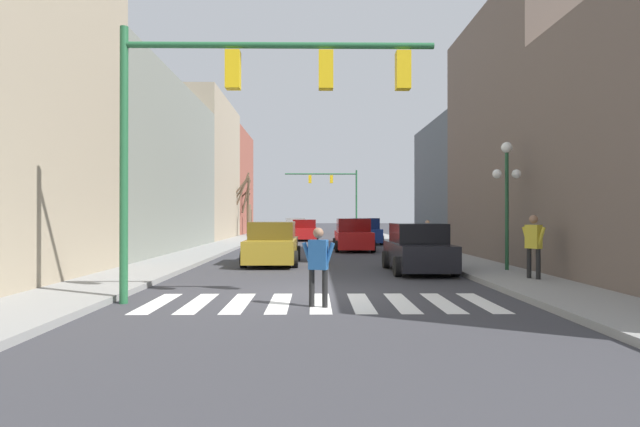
{
  "coord_description": "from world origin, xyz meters",
  "views": [
    {
      "loc": [
        -0.14,
        -12.33,
        1.93
      ],
      "look_at": [
        0.33,
        26.13,
        2.11
      ],
      "focal_mm": 28.0,
      "sensor_mm": 36.0,
      "label": 1
    }
  ],
  "objects_px": {
    "traffic_signal_near": "(241,98)",
    "street_tree_left_mid": "(248,213)",
    "car_parked_left_near": "(305,231)",
    "pedestrian_on_left_sidewalk": "(427,234)",
    "street_tree_right_far": "(246,207)",
    "street_lamp_right_corner": "(507,179)",
    "pedestrian_waiting_at_curb": "(534,241)",
    "car_parked_right_mid": "(418,249)",
    "car_parked_right_far": "(365,232)",
    "car_parked_left_mid": "(353,236)",
    "traffic_signal_far": "(336,187)",
    "pedestrian_near_right_corner": "(318,260)",
    "car_driving_toward_lane": "(273,244)",
    "car_driving_away_lane": "(296,228)"
  },
  "relations": [
    {
      "from": "traffic_signal_near",
      "to": "street_tree_left_mid",
      "type": "bearing_deg",
      "value": 97.37
    },
    {
      "from": "car_parked_left_near",
      "to": "pedestrian_on_left_sidewalk",
      "type": "distance_m",
      "value": 16.73
    },
    {
      "from": "traffic_signal_near",
      "to": "street_tree_right_far",
      "type": "relative_size",
      "value": 1.24
    },
    {
      "from": "street_lamp_right_corner",
      "to": "car_parked_left_near",
      "type": "xyz_separation_m",
      "value": [
        -7.1,
        22.85,
        -2.37
      ]
    },
    {
      "from": "traffic_signal_near",
      "to": "pedestrian_waiting_at_curb",
      "type": "bearing_deg",
      "value": 21.16
    },
    {
      "from": "car_parked_right_mid",
      "to": "car_parked_right_far",
      "type": "xyz_separation_m",
      "value": [
        -0.07,
        17.25,
        0.05
      ]
    },
    {
      "from": "car_parked_left_mid",
      "to": "street_tree_left_mid",
      "type": "xyz_separation_m",
      "value": [
        -8.43,
        19.37,
        1.41
      ]
    },
    {
      "from": "traffic_signal_near",
      "to": "pedestrian_on_left_sidewalk",
      "type": "height_order",
      "value": "traffic_signal_near"
    },
    {
      "from": "car_parked_right_mid",
      "to": "car_parked_left_near",
      "type": "height_order",
      "value": "car_parked_right_mid"
    },
    {
      "from": "street_lamp_right_corner",
      "to": "car_parked_right_far",
      "type": "xyz_separation_m",
      "value": [
        -2.86,
        17.96,
        -2.32
      ]
    },
    {
      "from": "traffic_signal_near",
      "to": "traffic_signal_far",
      "type": "bearing_deg",
      "value": 84.59
    },
    {
      "from": "car_parked_right_far",
      "to": "pedestrian_waiting_at_curb",
      "type": "distance_m",
      "value": 20.45
    },
    {
      "from": "car_parked_right_mid",
      "to": "pedestrian_near_right_corner",
      "type": "xyz_separation_m",
      "value": [
        -3.48,
        -6.53,
        0.22
      ]
    },
    {
      "from": "car_parked_left_mid",
      "to": "pedestrian_waiting_at_curb",
      "type": "xyz_separation_m",
      "value": [
        4.06,
        -13.61,
        0.39
      ]
    },
    {
      "from": "car_driving_toward_lane",
      "to": "car_parked_left_near",
      "type": "xyz_separation_m",
      "value": [
        0.92,
        19.17,
        -0.02
      ]
    },
    {
      "from": "car_parked_left_mid",
      "to": "car_parked_left_near",
      "type": "bearing_deg",
      "value": 14.15
    },
    {
      "from": "car_driving_away_lane",
      "to": "car_parked_right_far",
      "type": "relative_size",
      "value": 0.92
    },
    {
      "from": "pedestrian_near_right_corner",
      "to": "pedestrian_waiting_at_curb",
      "type": "relative_size",
      "value": 0.93
    },
    {
      "from": "traffic_signal_near",
      "to": "street_tree_right_far",
      "type": "bearing_deg",
      "value": 97.56
    },
    {
      "from": "traffic_signal_near",
      "to": "street_tree_left_mid",
      "type": "height_order",
      "value": "traffic_signal_near"
    },
    {
      "from": "street_lamp_right_corner",
      "to": "car_driving_toward_lane",
      "type": "distance_m",
      "value": 9.13
    },
    {
      "from": "street_lamp_right_corner",
      "to": "pedestrian_near_right_corner",
      "type": "distance_m",
      "value": 8.82
    },
    {
      "from": "car_parked_right_mid",
      "to": "car_driving_away_lane",
      "type": "relative_size",
      "value": 0.99
    },
    {
      "from": "pedestrian_waiting_at_curb",
      "to": "street_lamp_right_corner",
      "type": "bearing_deg",
      "value": 149.79
    },
    {
      "from": "car_driving_away_lane",
      "to": "car_parked_right_mid",
      "type": "bearing_deg",
      "value": 10.19
    },
    {
      "from": "car_parked_right_mid",
      "to": "street_tree_left_mid",
      "type": "bearing_deg",
      "value": 18.17
    },
    {
      "from": "car_parked_right_far",
      "to": "car_driving_toward_lane",
      "type": "distance_m",
      "value": 15.19
    },
    {
      "from": "car_driving_away_lane",
      "to": "car_driving_toward_lane",
      "type": "relative_size",
      "value": 0.87
    },
    {
      "from": "pedestrian_waiting_at_curb",
      "to": "pedestrian_on_left_sidewalk",
      "type": "bearing_deg",
      "value": 158.12
    },
    {
      "from": "car_parked_left_near",
      "to": "street_tree_left_mid",
      "type": "relative_size",
      "value": 0.84
    },
    {
      "from": "car_driving_away_lane",
      "to": "street_tree_left_mid",
      "type": "distance_m",
      "value": 4.85
    },
    {
      "from": "car_parked_left_mid",
      "to": "pedestrian_near_right_corner",
      "type": "distance_m",
      "value": 17.25
    },
    {
      "from": "pedestrian_on_left_sidewalk",
      "to": "car_driving_away_lane",
      "type": "bearing_deg",
      "value": 86.05
    },
    {
      "from": "traffic_signal_far",
      "to": "pedestrian_on_left_sidewalk",
      "type": "relative_size",
      "value": 4.82
    },
    {
      "from": "pedestrian_waiting_at_curb",
      "to": "street_tree_left_mid",
      "type": "height_order",
      "value": "street_tree_left_mid"
    },
    {
      "from": "car_driving_away_lane",
      "to": "car_parked_left_near",
      "type": "relative_size",
      "value": 0.97
    },
    {
      "from": "pedestrian_near_right_corner",
      "to": "traffic_signal_far",
      "type": "bearing_deg",
      "value": 103.1
    },
    {
      "from": "car_parked_right_mid",
      "to": "car_driving_away_lane",
      "type": "bearing_deg",
      "value": 10.19
    },
    {
      "from": "pedestrian_near_right_corner",
      "to": "street_lamp_right_corner",
      "type": "bearing_deg",
      "value": 59.0
    },
    {
      "from": "car_parked_left_mid",
      "to": "street_tree_right_far",
      "type": "bearing_deg",
      "value": 26.69
    },
    {
      "from": "car_parked_right_far",
      "to": "street_tree_right_far",
      "type": "relative_size",
      "value": 0.82
    },
    {
      "from": "pedestrian_waiting_at_curb",
      "to": "street_tree_right_far",
      "type": "xyz_separation_m",
      "value": [
        -12.19,
        29.78,
        1.46
      ]
    },
    {
      "from": "car_parked_right_mid",
      "to": "pedestrian_on_left_sidewalk",
      "type": "distance_m",
      "value": 6.84
    },
    {
      "from": "traffic_signal_near",
      "to": "street_lamp_right_corner",
      "type": "height_order",
      "value": "traffic_signal_near"
    },
    {
      "from": "car_driving_toward_lane",
      "to": "pedestrian_near_right_corner",
      "type": "height_order",
      "value": "car_driving_toward_lane"
    },
    {
      "from": "traffic_signal_near",
      "to": "car_driving_away_lane",
      "type": "bearing_deg",
      "value": 90.13
    },
    {
      "from": "car_parked_left_near",
      "to": "traffic_signal_near",
      "type": "bearing_deg",
      "value": -1.76
    },
    {
      "from": "traffic_signal_far",
      "to": "car_driving_toward_lane",
      "type": "relative_size",
      "value": 1.57
    },
    {
      "from": "traffic_signal_near",
      "to": "car_driving_toward_lane",
      "type": "relative_size",
      "value": 1.43
    },
    {
      "from": "pedestrian_near_right_corner",
      "to": "car_parked_left_mid",
      "type": "bearing_deg",
      "value": 99.21
    }
  ]
}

